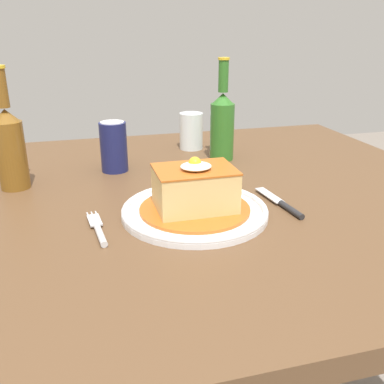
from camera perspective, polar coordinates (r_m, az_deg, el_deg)
name	(u,v)px	position (r m, az deg, el deg)	size (l,w,h in m)	color
dining_table	(184,229)	(0.99, -1.03, -4.88)	(1.29, 1.08, 0.73)	brown
main_plate	(195,211)	(0.83, 0.36, -2.47)	(0.28, 0.28, 0.02)	white
sandwich_meal	(195,191)	(0.82, 0.37, 0.13)	(0.21, 0.21, 0.11)	#B75B1E
fork	(98,230)	(0.78, -12.21, -4.91)	(0.03, 0.14, 0.01)	silver
knife	(285,205)	(0.88, 12.08, -1.73)	(0.03, 0.17, 0.01)	#262628
soda_can	(114,147)	(1.09, -10.27, 5.89)	(0.07, 0.07, 0.12)	#191E51
beer_bottle_amber	(10,145)	(1.02, -22.86, 5.76)	(0.06, 0.06, 0.27)	brown
beer_bottle_green	(222,123)	(1.17, 4.00, 9.07)	(0.06, 0.06, 0.27)	#2D6B23
drinking_glass	(191,134)	(1.28, -0.10, 7.71)	(0.07, 0.07, 0.10)	silver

